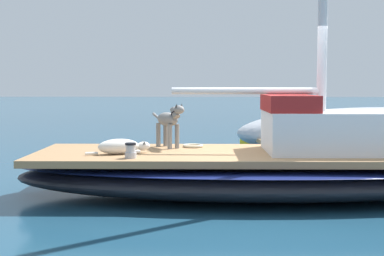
{
  "coord_description": "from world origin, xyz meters",
  "views": [
    {
      "loc": [
        7.99,
        -0.72,
        1.67
      ],
      "look_at": [
        0.0,
        -1.0,
        1.01
      ],
      "focal_mm": 50.63,
      "sensor_mm": 36.0,
      "label": 1
    }
  ],
  "objects_px": {
    "sailboat_main": "(259,173)",
    "moored_boat_port_side": "(376,130)",
    "dog_white": "(121,147)",
    "coiled_rope": "(193,146)",
    "deck_winch": "(131,151)",
    "dog_grey": "(169,121)",
    "mooring_buoy": "(248,141)"
  },
  "relations": [
    {
      "from": "moored_boat_port_side",
      "to": "dog_white",
      "type": "bearing_deg",
      "value": -46.05
    },
    {
      "from": "moored_boat_port_side",
      "to": "deck_winch",
      "type": "bearing_deg",
      "value": -42.54
    },
    {
      "from": "deck_winch",
      "to": "moored_boat_port_side",
      "type": "distance_m",
      "value": 7.22
    },
    {
      "from": "deck_winch",
      "to": "sailboat_main",
      "type": "bearing_deg",
      "value": 112.7
    },
    {
      "from": "dog_white",
      "to": "coiled_rope",
      "type": "xyz_separation_m",
      "value": [
        -0.88,
        1.0,
        -0.08
      ]
    },
    {
      "from": "moored_boat_port_side",
      "to": "coiled_rope",
      "type": "bearing_deg",
      "value": -45.42
    },
    {
      "from": "sailboat_main",
      "to": "dog_white",
      "type": "distance_m",
      "value": 2.08
    },
    {
      "from": "dog_grey",
      "to": "coiled_rope",
      "type": "distance_m",
      "value": 0.55
    },
    {
      "from": "dog_white",
      "to": "deck_winch",
      "type": "distance_m",
      "value": 0.47
    },
    {
      "from": "dog_grey",
      "to": "coiled_rope",
      "type": "bearing_deg",
      "value": 103.82
    },
    {
      "from": "dog_grey",
      "to": "dog_white",
      "type": "bearing_deg",
      "value": -38.63
    },
    {
      "from": "dog_grey",
      "to": "deck_winch",
      "type": "height_order",
      "value": "dog_grey"
    },
    {
      "from": "sailboat_main",
      "to": "mooring_buoy",
      "type": "xyz_separation_m",
      "value": [
        -5.53,
        0.22,
        -0.12
      ]
    },
    {
      "from": "sailboat_main",
      "to": "dog_grey",
      "type": "height_order",
      "value": "dog_grey"
    },
    {
      "from": "dog_white",
      "to": "dog_grey",
      "type": "relative_size",
      "value": 1.1
    },
    {
      "from": "sailboat_main",
      "to": "dog_white",
      "type": "relative_size",
      "value": 8.09
    },
    {
      "from": "deck_winch",
      "to": "coiled_rope",
      "type": "height_order",
      "value": "deck_winch"
    },
    {
      "from": "dog_grey",
      "to": "moored_boat_port_side",
      "type": "xyz_separation_m",
      "value": [
        -4.11,
        4.45,
        -0.49
      ]
    },
    {
      "from": "coiled_rope",
      "to": "sailboat_main",
      "type": "bearing_deg",
      "value": 61.63
    },
    {
      "from": "dog_grey",
      "to": "mooring_buoy",
      "type": "distance_m",
      "value": 5.4
    },
    {
      "from": "dog_white",
      "to": "coiled_rope",
      "type": "distance_m",
      "value": 1.33
    },
    {
      "from": "dog_white",
      "to": "coiled_rope",
      "type": "height_order",
      "value": "dog_white"
    },
    {
      "from": "sailboat_main",
      "to": "dog_white",
      "type": "height_order",
      "value": "dog_white"
    },
    {
      "from": "sailboat_main",
      "to": "moored_boat_port_side",
      "type": "bearing_deg",
      "value": 146.03
    },
    {
      "from": "dog_white",
      "to": "coiled_rope",
      "type": "bearing_deg",
      "value": 131.24
    },
    {
      "from": "dog_grey",
      "to": "coiled_rope",
      "type": "relative_size",
      "value": 2.53
    },
    {
      "from": "sailboat_main",
      "to": "dog_grey",
      "type": "xyz_separation_m",
      "value": [
        -0.45,
        -1.38,
        0.75
      ]
    },
    {
      "from": "deck_winch",
      "to": "moored_boat_port_side",
      "type": "height_order",
      "value": "moored_boat_port_side"
    },
    {
      "from": "dog_white",
      "to": "moored_boat_port_side",
      "type": "relative_size",
      "value": 0.13
    },
    {
      "from": "dog_grey",
      "to": "deck_winch",
      "type": "distance_m",
      "value": 1.32
    },
    {
      "from": "sailboat_main",
      "to": "coiled_rope",
      "type": "bearing_deg",
      "value": -118.37
    },
    {
      "from": "dog_white",
      "to": "mooring_buoy",
      "type": "height_order",
      "value": "dog_white"
    }
  ]
}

